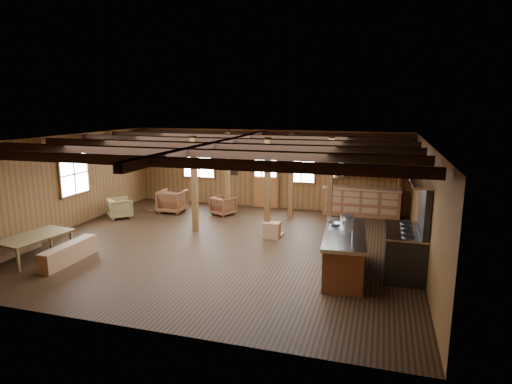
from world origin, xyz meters
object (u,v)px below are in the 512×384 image
Objects in this scene: armchair_b at (223,206)px; armchair_c at (120,208)px; armchair_a at (172,201)px; dining_table at (36,247)px; kitchen_island at (344,252)px; commercial_range at (408,245)px.

armchair_b is 3.40m from armchair_c.
armchair_c is (-1.31, -1.16, -0.06)m from armchair_a.
dining_table is 2.41× the size of armchair_b.
dining_table is 3.92m from armchair_c.
commercial_range is at bearing 11.12° from kitchen_island.
dining_table is at bearing -169.64° from commercial_range.
dining_table is 5.17m from armchair_a.
armchair_b is (-4.38, 4.03, -0.16)m from kitchen_island.
armchair_b is at bearing -112.39° from armchair_c.
armchair_c is at bearing 156.40° from kitchen_island.
armchair_b is at bearing -176.36° from armchair_a.
kitchen_island reaches higher than armchair_c.
armchair_c is (-0.30, 3.91, 0.04)m from dining_table.
armchair_c reaches higher than dining_table.
commercial_range is 8.69m from dining_table.
kitchen_island is 1.39m from commercial_range.
armchair_c is at bearing 39.50° from armchair_a.
armchair_a is 1.75m from armchair_c.
armchair_a is 1.83m from armchair_b.
kitchen_island is at bearing -155.23° from armchair_c.
armchair_a is 1.25× the size of armchair_b.
dining_table is at bearing -174.32° from kitchen_island.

